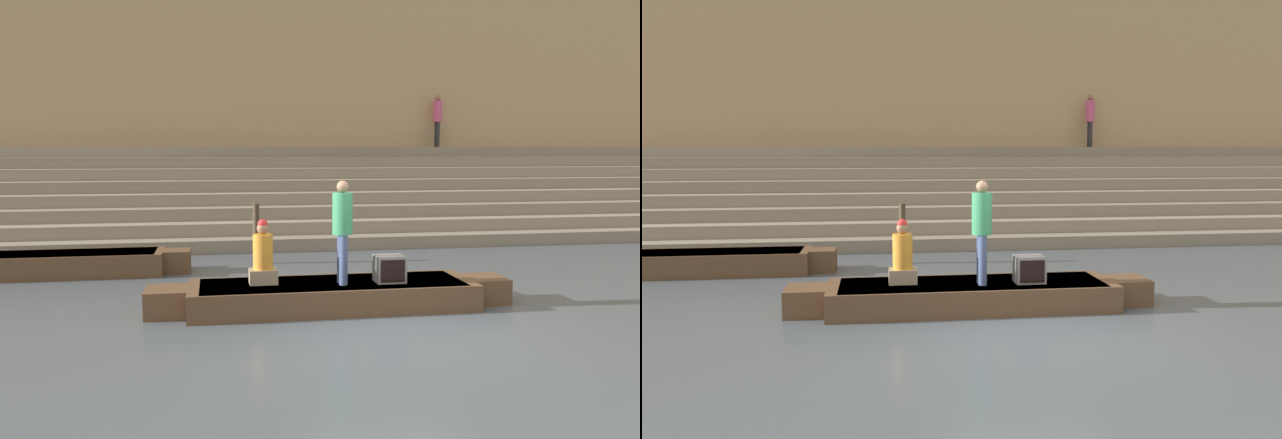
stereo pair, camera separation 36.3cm
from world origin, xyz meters
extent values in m
plane|color=#4C5660|center=(0.00, 0.00, 0.00)|extent=(120.00, 120.00, 0.00)
cube|color=gray|center=(0.00, 9.94, 0.17)|extent=(36.00, 5.81, 0.34)
cube|color=gray|center=(0.00, 10.30, 0.50)|extent=(36.00, 5.08, 0.34)
cube|color=gray|center=(0.00, 10.67, 0.84)|extent=(36.00, 4.36, 0.34)
cube|color=gray|center=(0.00, 11.03, 1.17)|extent=(36.00, 3.63, 0.34)
cube|color=gray|center=(0.00, 11.39, 1.51)|extent=(36.00, 2.90, 0.34)
cube|color=gray|center=(0.00, 11.75, 1.85)|extent=(36.00, 2.18, 0.34)
cube|color=gray|center=(0.00, 12.12, 2.18)|extent=(36.00, 1.45, 0.34)
cube|color=gray|center=(0.00, 12.48, 2.52)|extent=(36.00, 0.73, 0.34)
cube|color=tan|center=(0.00, 13.44, 4.47)|extent=(34.20, 1.20, 8.93)
cube|color=brown|center=(0.00, 12.82, 0.30)|extent=(34.20, 0.12, 0.60)
cube|color=brown|center=(-0.66, 1.36, 0.22)|extent=(4.64, 1.37, 0.43)
cube|color=#2D2D2D|center=(-0.66, 1.36, 0.41)|extent=(4.27, 1.27, 0.05)
cube|color=brown|center=(1.99, 1.36, 0.22)|extent=(0.65, 0.75, 0.43)
cube|color=brown|center=(-3.31, 1.36, 0.22)|extent=(0.65, 0.75, 0.43)
cylinder|color=olive|center=(-1.36, 2.15, 0.33)|extent=(2.51, 0.04, 0.04)
cylinder|color=#3D4C75|center=(-0.52, 1.31, 0.83)|extent=(0.14, 0.14, 0.80)
cylinder|color=#3D4C75|center=(-0.52, 1.14, 0.83)|extent=(0.14, 0.14, 0.80)
cylinder|color=#338456|center=(-0.52, 1.23, 1.57)|extent=(0.32, 0.32, 0.67)
sphere|color=#8C664C|center=(-0.52, 1.23, 2.00)|extent=(0.19, 0.19, 0.19)
cube|color=gray|center=(-1.78, 1.46, 0.55)|extent=(0.45, 0.36, 0.23)
cylinder|color=orange|center=(-1.78, 1.46, 0.95)|extent=(0.32, 0.32, 0.57)
sphere|color=#8C664C|center=(-1.78, 1.46, 1.33)|extent=(0.19, 0.19, 0.19)
sphere|color=red|center=(-1.78, 1.46, 1.40)|extent=(0.16, 0.16, 0.16)
cube|color=slate|center=(0.26, 1.23, 0.65)|extent=(0.48, 0.39, 0.44)
cube|color=black|center=(0.26, 1.03, 0.65)|extent=(0.40, 0.02, 0.36)
cube|color=brown|center=(-5.58, 4.93, 0.24)|extent=(3.93, 1.16, 0.47)
cube|color=#2D2D2D|center=(-5.58, 4.93, 0.45)|extent=(3.61, 1.06, 0.05)
cube|color=brown|center=(-3.34, 4.93, 0.24)|extent=(0.55, 0.64, 0.47)
cylinder|color=#473828|center=(-1.61, 5.60, 0.69)|extent=(0.14, 0.14, 1.38)
cylinder|color=#28282D|center=(5.18, 12.56, 3.12)|extent=(0.13, 0.13, 0.87)
cylinder|color=#28282D|center=(5.18, 12.40, 3.12)|extent=(0.13, 0.13, 0.87)
cylinder|color=#C64C7F|center=(5.18, 12.48, 3.92)|extent=(0.30, 0.30, 0.72)
sphere|color=#8C664C|center=(5.18, 12.48, 4.38)|extent=(0.21, 0.21, 0.21)
camera|label=1|loc=(-2.55, -8.46, 2.58)|focal=35.00mm
camera|label=2|loc=(-2.19, -8.52, 2.58)|focal=35.00mm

